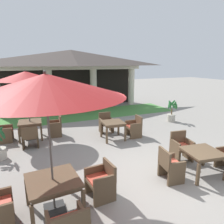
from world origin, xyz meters
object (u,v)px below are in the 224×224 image
patio_chair_near_foreground_north (106,123)px  patio_chair_far_back_east (101,181)px  patio_table_mid_right (30,124)px  patio_chair_mid_right_east (55,127)px  patio_table_mid_left (202,154)px  patio_table_near_foreground (113,124)px  patio_umbrella_mid_right (25,76)px  patio_chair_mid_right_west (4,132)px  patio_chair_mid_right_south (30,137)px  patio_umbrella_far_back (46,86)px  potted_palm_right_edge (172,114)px  patio_table_far_back (53,183)px  patio_chair_mid_left_west (170,166)px  patio_chair_near_foreground_east (134,127)px  patio_chair_mid_left_north (181,147)px

patio_chair_near_foreground_north → patio_chair_far_back_east: size_ratio=1.06×
patio_table_mid_right → patio_chair_far_back_east: 4.91m
patio_chair_mid_right_east → patio_table_mid_left: bearing=-143.1°
patio_table_near_foreground → patio_umbrella_mid_right: size_ratio=0.32×
patio_chair_near_foreground_north → patio_table_mid_right: bearing=-3.5°
patio_table_mid_left → patio_umbrella_mid_right: bearing=130.6°
patio_chair_mid_right_west → patio_table_mid_right: bearing=90.0°
patio_chair_mid_right_south → patio_table_mid_right: bearing=90.0°
patio_table_mid_right → patio_umbrella_far_back: 5.21m
patio_table_mid_right → potted_palm_right_edge: 6.98m
patio_chair_near_foreground_north → patio_table_far_back: 5.26m
patio_chair_mid_left_west → patio_umbrella_mid_right: bearing=-137.8°
potted_palm_right_edge → patio_chair_mid_right_east: bearing=178.4°
patio_table_near_foreground → patio_table_mid_right: (-3.08, 1.38, 0.01)m
patio_chair_far_back_east → potted_palm_right_edge: bearing=-55.5°
patio_table_near_foreground → patio_chair_near_foreground_east: size_ratio=1.03×
patio_table_mid_left → patio_table_far_back: size_ratio=0.96×
patio_chair_near_foreground_north → patio_table_mid_left: (1.06, -4.48, 0.22)m
patio_umbrella_far_back → potted_palm_right_edge: bearing=34.2°
patio_chair_mid_left_west → patio_table_mid_right: (-3.25, 4.78, 0.23)m
patio_table_mid_left → potted_palm_right_edge: (2.76, 4.69, -0.19)m
patio_chair_mid_left_west → patio_chair_mid_right_south: 5.04m
patio_chair_mid_left_west → patio_umbrella_far_back: bearing=-81.6°
patio_umbrella_mid_right → patio_chair_mid_right_east: patio_umbrella_mid_right is taller
patio_chair_mid_right_south → patio_chair_far_back_east: bearing=-66.5°
patio_table_mid_left → patio_table_mid_right: bearing=130.6°
patio_chair_mid_right_east → potted_palm_right_edge: 6.00m
patio_table_mid_left → patio_chair_mid_left_west: bearing=172.0°
patio_chair_mid_left_west → patio_chair_mid_right_west: patio_chair_mid_left_west is taller
patio_chair_mid_right_south → patio_chair_far_back_east: patio_chair_mid_right_south is taller
patio_umbrella_far_back → patio_chair_near_foreground_north: bearing=56.3°
patio_table_mid_left → patio_chair_mid_right_east: bearing=123.7°
patio_table_mid_left → patio_chair_mid_right_west: 7.19m
patio_chair_near_foreground_north → potted_palm_right_edge: size_ratio=0.75×
patio_table_far_back → patio_umbrella_far_back: size_ratio=0.37×
patio_chair_near_foreground_north → patio_table_mid_right: (-3.15, 0.43, 0.24)m
patio_chair_near_foreground_east → patio_chair_far_back_east: patio_chair_near_foreground_east is taller
patio_chair_near_foreground_east → patio_chair_mid_left_north: 2.51m
patio_table_near_foreground → patio_chair_far_back_east: size_ratio=1.10×
patio_chair_near_foreground_north → patio_chair_mid_right_west: size_ratio=1.04×
patio_chair_mid_right_south → patio_umbrella_far_back: (0.29, -3.82, 2.25)m
patio_umbrella_mid_right → potted_palm_right_edge: (6.98, -0.23, -2.12)m
patio_umbrella_mid_right → patio_chair_mid_right_west: patio_umbrella_mid_right is taller
patio_chair_near_foreground_north → patio_chair_mid_right_south: 3.25m
patio_chair_mid_right_west → patio_table_far_back: bearing=17.4°
patio_chair_near_foreground_north → patio_chair_mid_right_east: patio_chair_mid_right_east is taller
potted_palm_right_edge → patio_umbrella_far_back: bearing=-145.8°
patio_chair_near_foreground_north → patio_chair_mid_left_north: size_ratio=0.97×
patio_chair_mid_left_west → patio_umbrella_far_back: size_ratio=0.30×
patio_umbrella_mid_right → patio_chair_near_foreground_east: bearing=-19.8°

